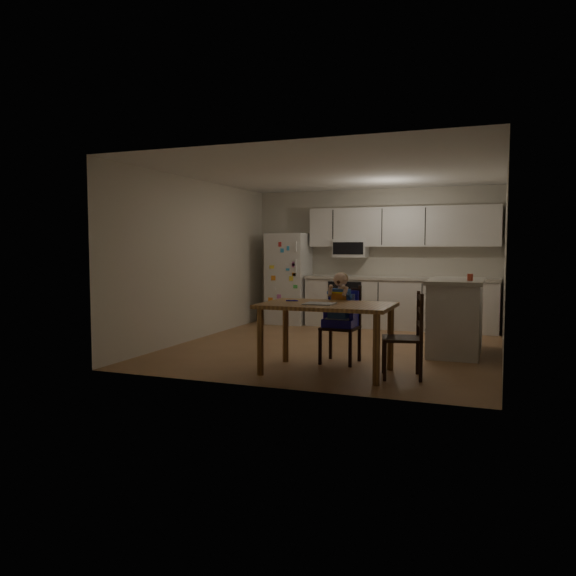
{
  "coord_description": "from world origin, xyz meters",
  "views": [
    {
      "loc": [
        2.22,
        -7.74,
        1.45
      ],
      "look_at": [
        -0.35,
        -1.02,
        0.92
      ],
      "focal_mm": 35.0,
      "sensor_mm": 36.0,
      "label": 1
    }
  ],
  "objects_px": {
    "red_cup": "(470,277)",
    "dining_table": "(327,313)",
    "chair_side": "(411,330)",
    "kitchen_island": "(456,316)",
    "refrigerator": "(289,278)",
    "chair_booster": "(342,308)"
  },
  "relations": [
    {
      "from": "red_cup",
      "to": "chair_booster",
      "type": "relative_size",
      "value": 0.08
    },
    {
      "from": "refrigerator",
      "to": "kitchen_island",
      "type": "height_order",
      "value": "refrigerator"
    },
    {
      "from": "red_cup",
      "to": "dining_table",
      "type": "xyz_separation_m",
      "value": [
        -1.48,
        -1.49,
        -0.36
      ]
    },
    {
      "from": "dining_table",
      "to": "chair_side",
      "type": "distance_m",
      "value": 0.96
    },
    {
      "from": "refrigerator",
      "to": "chair_booster",
      "type": "distance_m",
      "value": 3.69
    },
    {
      "from": "chair_side",
      "to": "dining_table",
      "type": "bearing_deg",
      "value": -98.86
    },
    {
      "from": "dining_table",
      "to": "chair_booster",
      "type": "xyz_separation_m",
      "value": [
        0.0,
        0.62,
        -0.01
      ]
    },
    {
      "from": "kitchen_island",
      "to": "red_cup",
      "type": "xyz_separation_m",
      "value": [
        0.19,
        -0.29,
        0.55
      ]
    },
    {
      "from": "chair_booster",
      "to": "chair_side",
      "type": "relative_size",
      "value": 1.19
    },
    {
      "from": "refrigerator",
      "to": "dining_table",
      "type": "xyz_separation_m",
      "value": [
        1.9,
        -3.77,
        -0.16
      ]
    },
    {
      "from": "chair_side",
      "to": "refrigerator",
      "type": "bearing_deg",
      "value": -155.62
    },
    {
      "from": "kitchen_island",
      "to": "dining_table",
      "type": "xyz_separation_m",
      "value": [
        -1.29,
        -1.79,
        0.18
      ]
    },
    {
      "from": "red_cup",
      "to": "dining_table",
      "type": "bearing_deg",
      "value": -134.7
    },
    {
      "from": "dining_table",
      "to": "chair_booster",
      "type": "height_order",
      "value": "chair_booster"
    },
    {
      "from": "refrigerator",
      "to": "dining_table",
      "type": "distance_m",
      "value": 4.22
    },
    {
      "from": "refrigerator",
      "to": "dining_table",
      "type": "bearing_deg",
      "value": -63.2
    },
    {
      "from": "refrigerator",
      "to": "red_cup",
      "type": "height_order",
      "value": "refrigerator"
    },
    {
      "from": "dining_table",
      "to": "chair_side",
      "type": "relative_size",
      "value": 1.57
    },
    {
      "from": "kitchen_island",
      "to": "dining_table",
      "type": "distance_m",
      "value": 2.21
    },
    {
      "from": "refrigerator",
      "to": "red_cup",
      "type": "distance_m",
      "value": 4.08
    },
    {
      "from": "kitchen_island",
      "to": "refrigerator",
      "type": "bearing_deg",
      "value": 148.18
    },
    {
      "from": "refrigerator",
      "to": "kitchen_island",
      "type": "bearing_deg",
      "value": -31.82
    }
  ]
}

